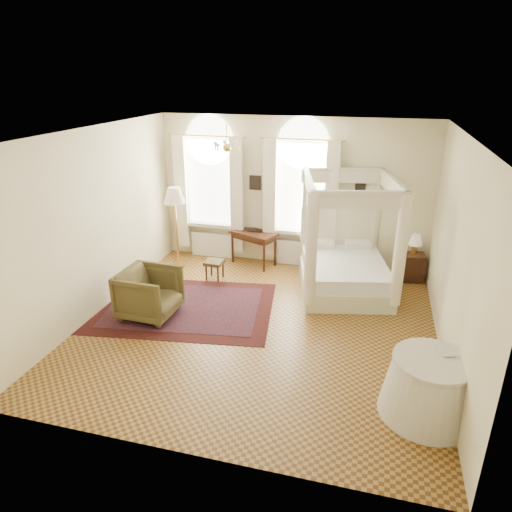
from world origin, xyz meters
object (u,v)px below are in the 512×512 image
(canopy_bed, at_px, (345,266))
(stool, at_px, (214,264))
(nightstand, at_px, (413,267))
(floor_lamp, at_px, (174,200))
(armchair, at_px, (149,293))
(coffee_table, at_px, (142,291))
(side_table, at_px, (429,387))
(writing_desk, at_px, (254,236))

(canopy_bed, height_order, stool, canopy_bed)
(nightstand, distance_m, floor_lamp, 5.33)
(armchair, bearing_deg, floor_lamp, 13.54)
(nightstand, xyz_separation_m, floor_lamp, (-5.15, -0.56, 1.27))
(stool, distance_m, floor_lamp, 1.67)
(canopy_bed, bearing_deg, coffee_table, -153.95)
(coffee_table, height_order, floor_lamp, floor_lamp)
(armchair, height_order, coffee_table, armchair)
(canopy_bed, height_order, side_table, canopy_bed)
(writing_desk, bearing_deg, side_table, -50.67)
(canopy_bed, distance_m, writing_desk, 2.30)
(coffee_table, bearing_deg, canopy_bed, 26.05)
(writing_desk, bearing_deg, nightstand, 0.00)
(nightstand, distance_m, armchair, 5.48)
(writing_desk, xyz_separation_m, stool, (-0.59, -1.02, -0.32))
(writing_desk, bearing_deg, coffee_table, -119.23)
(floor_lamp, bearing_deg, coffee_table, -85.11)
(floor_lamp, bearing_deg, armchair, -78.76)
(canopy_bed, height_order, armchair, canopy_bed)
(canopy_bed, xyz_separation_m, nightstand, (1.39, 0.85, -0.23))
(coffee_table, relative_size, side_table, 0.57)
(canopy_bed, relative_size, coffee_table, 3.55)
(canopy_bed, relative_size, side_table, 2.02)
(armchair, height_order, floor_lamp, floor_lamp)
(canopy_bed, relative_size, stool, 5.91)
(floor_lamp, bearing_deg, nightstand, 6.24)
(nightstand, xyz_separation_m, stool, (-4.11, -1.02, 0.05))
(writing_desk, bearing_deg, stool, -120.18)
(armchair, height_order, side_table, armchair)
(stool, bearing_deg, floor_lamp, 156.47)
(canopy_bed, height_order, nightstand, canopy_bed)
(stool, height_order, coffee_table, stool)
(stool, distance_m, armchair, 1.90)
(armchair, bearing_deg, coffee_table, 54.21)
(coffee_table, xyz_separation_m, side_table, (4.94, -1.65, 0.05))
(nightstand, relative_size, side_table, 0.49)
(stool, bearing_deg, canopy_bed, 3.50)
(nightstand, height_order, writing_desk, writing_desk)
(coffee_table, relative_size, floor_lamp, 0.38)
(floor_lamp, distance_m, side_table, 6.41)
(canopy_bed, bearing_deg, stool, -176.50)
(canopy_bed, distance_m, side_table, 3.66)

